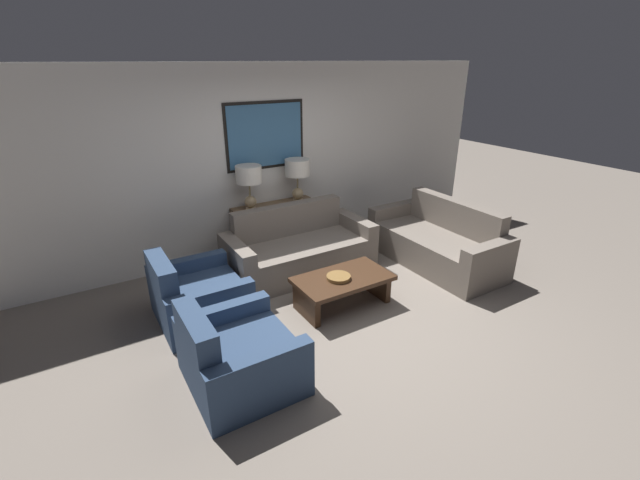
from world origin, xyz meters
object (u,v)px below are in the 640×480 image
Objects in this scene: couch_by_back_wall at (299,251)px; armchair_near_back_wall at (197,297)px; armchair_near_camera at (237,357)px; table_lamp_left at (249,179)px; console_table at (276,229)px; decorative_bowl at (339,277)px; table_lamp_right at (297,172)px; coffee_table at (343,284)px; couch_by_side at (437,243)px.

armchair_near_back_wall is (-1.53, -0.45, -0.02)m from couch_by_back_wall.
table_lamp_left is at bearing 63.64° from armchair_near_camera.
armchair_near_camera is at bearing -123.22° from console_table.
armchair_near_camera is at bearing -158.11° from decorative_bowl.
console_table is 0.63× the size of couch_by_back_wall.
table_lamp_right is 0.31× the size of couch_by_back_wall.
coffee_table is at bearing 21.44° from armchair_near_camera.
console_table is 1.74m from coffee_table.
couch_by_back_wall is 1.07m from decorative_bowl.
table_lamp_left is 2.23× the size of decorative_bowl.
armchair_near_back_wall and armchair_near_camera have the same top height.
console_table is at bearing 87.71° from decorative_bowl.
armchair_near_camera is at bearing -90.00° from armchair_near_back_wall.
couch_by_side reaches higher than coffee_table.
couch_by_side reaches higher than armchair_near_back_wall.
table_lamp_left is at bearing 44.47° from armchair_near_back_wall.
armchair_near_camera is (-1.53, -2.33, -0.11)m from console_table.
table_lamp_left is 0.62× the size of armchair_near_camera.
couch_by_back_wall reaches higher than console_table.
couch_by_side is 1.98× the size of armchair_near_back_wall.
couch_by_back_wall is at bearing 47.21° from armchair_near_camera.
table_lamp_left is 2.00m from coffee_table.
couch_by_back_wall reaches higher than coffee_table.
table_lamp_right is 2.40m from armchair_near_back_wall.
decorative_bowl is 1.58m from armchair_near_camera.
console_table is 0.89m from table_lamp_left.
decorative_bowl is (-0.07, -1.75, 0.02)m from console_table.
armchair_near_camera is (0.00, -1.20, 0.00)m from armchair_near_back_wall.
coffee_table is at bearing -90.09° from couch_by_back_wall.
couch_by_back_wall is 1.77× the size of coffee_table.
armchair_near_back_wall is at bearing -163.52° from couch_by_back_wall.
console_table is 2.01× the size of table_lamp_right.
table_lamp_right is 0.31× the size of couch_by_side.
couch_by_back_wall is (-0.37, -0.68, -0.89)m from table_lamp_right.
couch_by_back_wall is (0.37, -0.68, -0.89)m from table_lamp_left.
console_table is at bearing 89.95° from coffee_table.
table_lamp_right is (0.37, 0.00, 0.81)m from console_table.
decorative_bowl is at bearing -80.18° from table_lamp_left.
armchair_near_back_wall is at bearing 174.13° from couch_by_side.
console_table is 0.63× the size of couch_by_side.
armchair_near_back_wall is at bearing 90.00° from armchair_near_camera.
decorative_bowl is 1.59m from armchair_near_back_wall.
armchair_near_camera is (-1.16, -2.33, -0.92)m from table_lamp_left.
couch_by_back_wall is at bearing -118.60° from table_lamp_right.
couch_by_side is at bearing 8.25° from coffee_table.
armchair_near_back_wall is (-1.46, 0.61, -0.12)m from decorative_bowl.
table_lamp_left is at bearing 180.00° from console_table.
table_lamp_right is (0.74, 0.00, 0.00)m from table_lamp_left.
table_lamp_left is 1.94m from decorative_bowl.
couch_by_side is (1.78, -1.48, -0.08)m from console_table.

